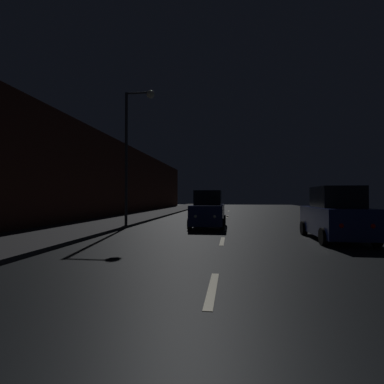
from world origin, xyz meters
TOP-DOWN VIEW (x-y plane):
  - ground at (0.00, 24.50)m, footprint 27.63×84.00m
  - sidewalk_left at (-7.62, 24.50)m, footprint 4.40×84.00m
  - building_facade_left at (-10.22, 21.00)m, footprint 0.80×63.00m
  - lane_centerline at (0.00, 17.89)m, footprint 0.16×33.42m
  - streetlamp_overhead at (-5.08, 13.32)m, footprint 1.70×0.44m
  - car_approaching_headlights at (-0.97, 14.31)m, footprint 1.94×4.19m
  - car_parked_right_near at (4.52, 9.96)m, footprint 1.98×4.29m

SIDE VIEW (x-z plane):
  - ground at x=0.00m, z-range -0.02..0.00m
  - lane_centerline at x=0.00m, z-range 0.00..0.01m
  - sidewalk_left at x=-7.62m, z-range 0.00..0.15m
  - car_approaching_headlights at x=-0.97m, z-range -0.09..2.02m
  - car_parked_right_near at x=4.52m, z-range -0.09..2.07m
  - building_facade_left at x=-10.22m, z-range 0.00..6.92m
  - streetlamp_overhead at x=-5.08m, z-range 1.20..8.92m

